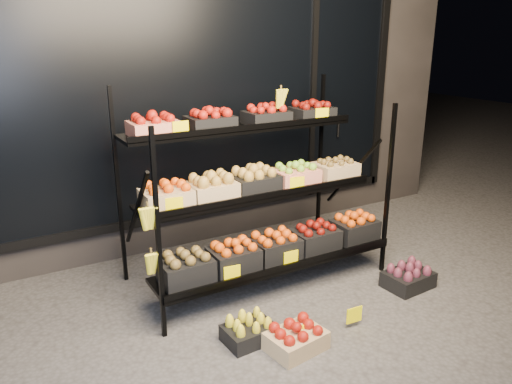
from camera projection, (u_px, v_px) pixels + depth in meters
ground at (299, 309)px, 3.87m from camera, size 24.00×24.00×0.00m
building at (169, 60)px, 5.47m from camera, size 6.00×2.08×3.50m
display_rack at (259, 192)px, 4.12m from camera, size 2.18×1.02×1.70m
tag_floor_a at (305, 337)px, 3.41m from camera, size 0.13×0.01×0.12m
tag_floor_b at (354, 320)px, 3.62m from camera, size 0.13×0.01×0.12m
floor_crate_left at (296, 337)px, 3.36m from camera, size 0.41×0.33×0.19m
floor_crate_midleft at (249, 330)px, 3.45m from camera, size 0.36×0.27×0.18m
floor_crate_right at (408, 277)px, 4.18m from camera, size 0.41×0.31×0.20m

